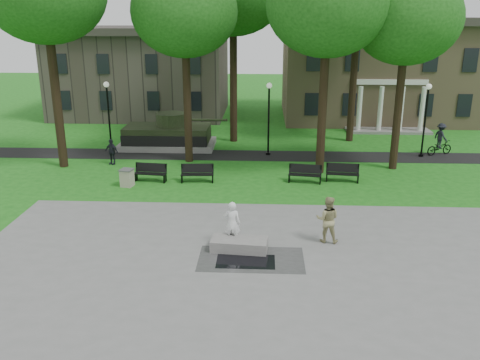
% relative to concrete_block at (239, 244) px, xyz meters
% --- Properties ---
extents(ground, '(120.00, 120.00, 0.00)m').
position_rel_concrete_block_xyz_m(ground, '(0.70, 2.08, -0.24)').
color(ground, '#1B6217').
rests_on(ground, ground).
extents(plaza, '(22.00, 16.00, 0.02)m').
position_rel_concrete_block_xyz_m(plaza, '(0.70, -2.92, -0.23)').
color(plaza, gray).
rests_on(plaza, ground).
extents(footpath, '(44.00, 2.60, 0.01)m').
position_rel_concrete_block_xyz_m(footpath, '(0.70, 14.08, -0.24)').
color(footpath, black).
rests_on(footpath, ground).
extents(building_right, '(17.00, 12.00, 8.60)m').
position_rel_concrete_block_xyz_m(building_right, '(10.70, 28.08, 4.10)').
color(building_right, '#9E8460').
rests_on(building_right, ground).
extents(building_left, '(15.00, 10.00, 7.20)m').
position_rel_concrete_block_xyz_m(building_left, '(-10.30, 28.58, 3.35)').
color(building_left, '#4C443D').
rests_on(building_left, ground).
extents(tree_1, '(6.20, 6.20, 11.63)m').
position_rel_concrete_block_xyz_m(tree_1, '(-3.80, 12.58, 8.71)').
color(tree_1, black).
rests_on(tree_1, ground).
extents(tree_2, '(6.60, 6.60, 12.16)m').
position_rel_concrete_block_xyz_m(tree_2, '(4.20, 10.58, 9.07)').
color(tree_2, black).
rests_on(tree_2, ground).
extents(tree_3, '(6.00, 6.00, 11.19)m').
position_rel_concrete_block_xyz_m(tree_3, '(8.70, 11.58, 8.35)').
color(tree_3, black).
rests_on(tree_3, ground).
extents(tree_5, '(6.40, 6.40, 12.44)m').
position_rel_concrete_block_xyz_m(tree_5, '(7.20, 18.58, 9.42)').
color(tree_5, black).
rests_on(tree_5, ground).
extents(lamp_left, '(0.36, 0.36, 4.73)m').
position_rel_concrete_block_xyz_m(lamp_left, '(-9.30, 14.38, 2.55)').
color(lamp_left, black).
rests_on(lamp_left, ground).
extents(lamp_mid, '(0.36, 0.36, 4.73)m').
position_rel_concrete_block_xyz_m(lamp_mid, '(1.20, 14.38, 2.55)').
color(lamp_mid, black).
rests_on(lamp_mid, ground).
extents(lamp_right, '(0.36, 0.36, 4.73)m').
position_rel_concrete_block_xyz_m(lamp_right, '(11.20, 14.38, 2.55)').
color(lamp_right, black).
rests_on(lamp_right, ground).
extents(tank_monument, '(7.45, 3.40, 2.40)m').
position_rel_concrete_block_xyz_m(tank_monument, '(-5.75, 16.08, 0.61)').
color(tank_monument, gray).
rests_on(tank_monument, ground).
extents(puddle, '(2.20, 1.20, 0.00)m').
position_rel_concrete_block_xyz_m(puddle, '(0.28, -1.01, -0.22)').
color(puddle, black).
rests_on(puddle, plaza).
extents(concrete_block, '(2.28, 1.20, 0.45)m').
position_rel_concrete_block_xyz_m(concrete_block, '(0.00, 0.00, 0.00)').
color(concrete_block, gray).
rests_on(concrete_block, plaza).
extents(skateboard, '(0.80, 0.34, 0.07)m').
position_rel_concrete_block_xyz_m(skateboard, '(-0.19, 0.39, -0.19)').
color(skateboard, brown).
rests_on(skateboard, plaza).
extents(skateboarder, '(0.70, 0.49, 1.83)m').
position_rel_concrete_block_xyz_m(skateboarder, '(-0.32, 0.48, 0.69)').
color(skateboarder, white).
rests_on(skateboarder, plaza).
extents(friend_watching, '(1.04, 0.86, 1.94)m').
position_rel_concrete_block_xyz_m(friend_watching, '(3.52, 0.93, 0.75)').
color(friend_watching, tan).
rests_on(friend_watching, plaza).
extents(pedestrian_walker, '(1.02, 0.73, 1.60)m').
position_rel_concrete_block_xyz_m(pedestrian_walker, '(-8.47, 11.68, 0.56)').
color(pedestrian_walker, black).
rests_on(pedestrian_walker, ground).
extents(cyclist, '(2.01, 1.37, 2.12)m').
position_rel_concrete_block_xyz_m(cyclist, '(12.50, 14.90, 0.62)').
color(cyclist, black).
rests_on(cyclist, ground).
extents(park_bench_0, '(1.84, 0.74, 1.00)m').
position_rel_concrete_block_xyz_m(park_bench_0, '(-5.37, 8.49, 0.28)').
color(park_bench_0, black).
rests_on(park_bench_0, ground).
extents(park_bench_1, '(1.82, 0.63, 1.00)m').
position_rel_concrete_block_xyz_m(park_bench_1, '(-2.74, 8.48, 0.28)').
color(park_bench_1, black).
rests_on(park_bench_1, ground).
extents(park_bench_2, '(1.85, 0.78, 1.00)m').
position_rel_concrete_block_xyz_m(park_bench_2, '(3.19, 8.66, 0.28)').
color(park_bench_2, black).
rests_on(park_bench_2, ground).
extents(park_bench_3, '(1.84, 0.72, 1.00)m').
position_rel_concrete_block_xyz_m(park_bench_3, '(5.28, 8.93, 0.28)').
color(park_bench_3, black).
rests_on(park_bench_3, ground).
extents(trash_bin, '(0.78, 0.78, 0.96)m').
position_rel_concrete_block_xyz_m(trash_bin, '(-6.43, 7.53, 0.24)').
color(trash_bin, '#ADA48E').
rests_on(trash_bin, ground).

